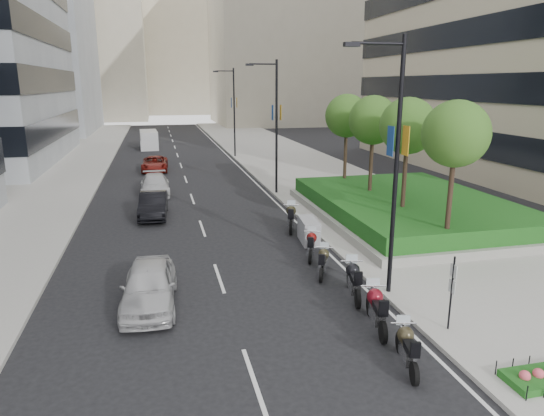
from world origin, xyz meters
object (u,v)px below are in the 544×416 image
object	(u,v)px
car_c	(155,185)
car_d	(155,164)
motorcycle_2	(354,280)
lamp_post_1	(274,121)
delivery_van	(149,140)
motorcycle_5	(309,231)
car_b	(153,205)
motorcycle_0	(407,348)
motorcycle_6	(291,217)
motorcycle_1	(376,309)
motorcycle_4	(311,245)
car_a	(149,286)
lamp_post_2	(233,108)
motorcycle_3	(323,262)
lamp_post_0	(393,157)
parking_sign	(452,289)

from	to	relation	value
car_c	car_d	bearing A→B (deg)	89.51
motorcycle_2	lamp_post_1	bearing A→B (deg)	9.26
delivery_van	motorcycle_5	bearing A→B (deg)	-81.12
car_d	car_b	bearing A→B (deg)	-88.00
motorcycle_0	motorcycle_6	world-z (taller)	motorcycle_6
motorcycle_1	car_b	xyz separation A→B (m)	(-6.78, 15.09, 0.06)
motorcycle_0	motorcycle_6	distance (m)	13.09
motorcycle_4	car_c	bearing A→B (deg)	45.62
motorcycle_6	car_a	bearing A→B (deg)	153.20
motorcycle_4	car_a	world-z (taller)	car_a
lamp_post_2	motorcycle_3	distance (m)	32.97
car_b	car_c	bearing A→B (deg)	92.19
lamp_post_0	motorcycle_6	size ratio (longest dim) A/B	3.76
lamp_post_2	car_a	size ratio (longest dim) A/B	2.02
motorcycle_4	car_b	size ratio (longest dim) A/B	0.48
delivery_van	motorcycle_2	bearing A→B (deg)	-83.14
car_b	motorcycle_3	bearing A→B (deg)	-54.71
lamp_post_1	motorcycle_4	distance (m)	13.41
motorcycle_1	motorcycle_6	distance (m)	10.88
lamp_post_1	motorcycle_2	distance (m)	17.47
lamp_post_0	car_b	xyz separation A→B (m)	(-8.14, 12.93, -4.36)
lamp_post_2	motorcycle_4	size ratio (longest dim) A/B	4.41
parking_sign	motorcycle_5	bearing A→B (deg)	99.05
car_a	car_d	xyz separation A→B (m)	(0.26, 27.40, -0.11)
motorcycle_6	car_a	world-z (taller)	car_a
parking_sign	motorcycle_4	world-z (taller)	parking_sign
motorcycle_6	car_d	size ratio (longest dim) A/B	0.51
lamp_post_2	motorcycle_1	size ratio (longest dim) A/B	3.76
car_c	car_b	bearing A→B (deg)	-91.49
motorcycle_6	motorcycle_3	bearing A→B (deg)	-167.54
motorcycle_6	car_a	size ratio (longest dim) A/B	0.54
motorcycle_4	motorcycle_6	bearing A→B (deg)	17.48
lamp_post_1	motorcycle_4	world-z (taller)	lamp_post_1
lamp_post_1	car_c	world-z (taller)	lamp_post_1
motorcycle_4	car_b	distance (m)	10.87
motorcycle_0	motorcycle_3	world-z (taller)	motorcycle_0
motorcycle_1	delivery_van	size ratio (longest dim) A/B	0.47
motorcycle_1	motorcycle_5	xyz separation A→B (m)	(0.51, 8.59, -0.07)
lamp_post_0	parking_sign	xyz separation A→B (m)	(0.66, -3.00, -3.61)
lamp_post_2	motorcycle_5	size ratio (longest dim) A/B	4.46
lamp_post_1	motorcycle_1	distance (m)	19.71
motorcycle_6	delivery_van	world-z (taller)	delivery_van
delivery_van	motorcycle_1	bearing A→B (deg)	-83.86
motorcycle_3	car_c	distance (m)	17.80
motorcycle_3	motorcycle_5	bearing A→B (deg)	14.83
car_b	motorcycle_5	bearing A→B (deg)	-38.48
car_a	car_d	world-z (taller)	car_a
motorcycle_0	car_b	size ratio (longest dim) A/B	0.49
motorcycle_0	car_a	world-z (taller)	car_a
motorcycle_6	car_c	world-z (taller)	car_c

